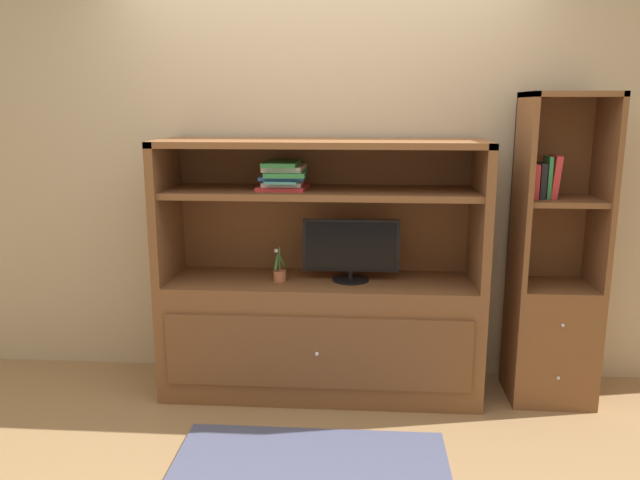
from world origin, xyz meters
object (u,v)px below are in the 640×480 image
object	(u,v)px
upright_book_row	(545,179)
magazine_stack	(284,175)
bookshelf_tall	(553,302)
potted_plant	(280,274)
media_console	(321,312)
tv_monitor	(351,249)

from	to	relation	value
upright_book_row	magazine_stack	bearing A→B (deg)	179.95
bookshelf_tall	upright_book_row	distance (m)	0.72
potted_plant	upright_book_row	size ratio (longest dim) A/B	0.85
potted_plant	media_console	bearing A→B (deg)	12.32
potted_plant	upright_book_row	world-z (taller)	upright_book_row
media_console	bookshelf_tall	xyz separation A→B (m)	(1.35, 0.00, 0.09)
media_console	potted_plant	distance (m)	0.34
magazine_stack	upright_book_row	size ratio (longest dim) A/B	1.46
media_console	potted_plant	xyz separation A→B (m)	(-0.24, -0.05, 0.24)
media_console	tv_monitor	size ratio (longest dim) A/B	3.32
bookshelf_tall	upright_book_row	bearing A→B (deg)	-174.94
magazine_stack	potted_plant	bearing A→B (deg)	-117.77
media_console	magazine_stack	size ratio (longest dim) A/B	5.34
media_console	potted_plant	size ratio (longest dim) A/B	9.17
tv_monitor	magazine_stack	distance (m)	0.58
potted_plant	bookshelf_tall	distance (m)	1.59
potted_plant	tv_monitor	bearing A→B (deg)	5.78
tv_monitor	bookshelf_tall	world-z (taller)	bookshelf_tall
tv_monitor	upright_book_row	bearing A→B (deg)	0.28
media_console	potted_plant	world-z (taller)	media_console
potted_plant	magazine_stack	distance (m)	0.58
tv_monitor	potted_plant	distance (m)	0.44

